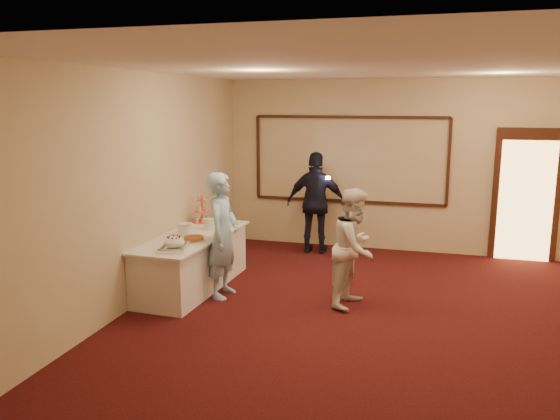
# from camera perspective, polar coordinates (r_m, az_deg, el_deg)

# --- Properties ---
(floor) EXTENTS (7.00, 7.00, 0.00)m
(floor) POSITION_cam_1_polar(r_m,az_deg,el_deg) (6.74, 9.19, -11.69)
(floor) COLOR black
(floor) RESTS_ON ground
(room_walls) EXTENTS (6.04, 7.04, 3.02)m
(room_walls) POSITION_cam_1_polar(r_m,az_deg,el_deg) (6.24, 9.77, 5.70)
(room_walls) COLOR beige
(room_walls) RESTS_ON floor
(wall_molding) EXTENTS (3.45, 0.04, 1.55)m
(wall_molding) POSITION_cam_1_polar(r_m,az_deg,el_deg) (9.81, 7.22, 5.24)
(wall_molding) COLOR #32170F
(wall_molding) RESTS_ON room_walls
(doorway) EXTENTS (1.05, 0.07, 2.20)m
(doorway) POSITION_cam_1_polar(r_m,az_deg,el_deg) (9.87, 24.31, 1.32)
(doorway) COLOR #32170F
(doorway) RESTS_ON floor
(buffet_table) EXTENTS (0.96, 2.27, 0.77)m
(buffet_table) POSITION_cam_1_polar(r_m,az_deg,el_deg) (7.86, -9.14, -5.34)
(buffet_table) COLOR silver
(buffet_table) RESTS_ON floor
(pavlova_tray) EXTENTS (0.41, 0.48, 0.17)m
(pavlova_tray) POSITION_cam_1_polar(r_m,az_deg,el_deg) (7.03, -11.00, -3.55)
(pavlova_tray) COLOR silver
(pavlova_tray) RESTS_ON buffet_table
(cupcake_stand) EXTENTS (0.32, 0.32, 0.47)m
(cupcake_stand) POSITION_cam_1_polar(r_m,az_deg,el_deg) (8.55, -8.16, -0.17)
(cupcake_stand) COLOR #E84348
(cupcake_stand) RESTS_ON buffet_table
(plate_stack_a) EXTENTS (0.20, 0.20, 0.17)m
(plate_stack_a) POSITION_cam_1_polar(r_m,az_deg,el_deg) (7.78, -9.94, -1.98)
(plate_stack_a) COLOR white
(plate_stack_a) RESTS_ON buffet_table
(plate_stack_b) EXTENTS (0.18, 0.18, 0.15)m
(plate_stack_b) POSITION_cam_1_polar(r_m,az_deg,el_deg) (8.07, -7.31, -1.48)
(plate_stack_b) COLOR white
(plate_stack_b) RESTS_ON buffet_table
(tart) EXTENTS (0.31, 0.31, 0.06)m
(tart) POSITION_cam_1_polar(r_m,az_deg,el_deg) (7.44, -9.00, -3.00)
(tart) COLOR white
(tart) RESTS_ON buffet_table
(man) EXTENTS (0.41, 0.62, 1.70)m
(man) POSITION_cam_1_polar(r_m,az_deg,el_deg) (7.36, -6.00, -2.66)
(man) COLOR #9ED0F7
(man) RESTS_ON floor
(woman) EXTENTS (0.75, 0.87, 1.54)m
(woman) POSITION_cam_1_polar(r_m,az_deg,el_deg) (7.09, 7.81, -3.91)
(woman) COLOR white
(woman) RESTS_ON floor
(guest) EXTENTS (1.05, 0.47, 1.77)m
(guest) POSITION_cam_1_polar(r_m,az_deg,el_deg) (9.49, 3.82, 0.74)
(guest) COLOR black
(guest) RESTS_ON floor
(camera_flash) EXTENTS (0.07, 0.04, 0.05)m
(camera_flash) POSITION_cam_1_polar(r_m,az_deg,el_deg) (9.22, 5.04, 3.37)
(camera_flash) COLOR white
(camera_flash) RESTS_ON guest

